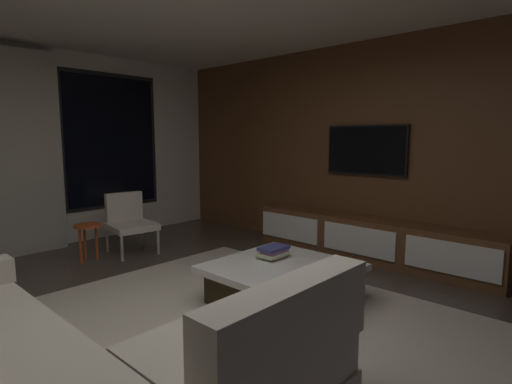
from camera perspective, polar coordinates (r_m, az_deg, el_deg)
The scene contains 11 objects.
floor at distance 3.15m, azimuth -8.61°, elevation -20.82°, with size 9.20×9.20×0.00m, color #473D33.
back_wall_with_window at distance 6.03m, azimuth -31.46°, elevation 5.07°, with size 6.60×0.30×2.70m.
media_wall at distance 5.24m, azimuth 18.30°, elevation 5.65°, with size 0.12×7.80×2.70m.
area_rug at distance 3.28m, azimuth -2.39°, elevation -19.35°, with size 3.20×3.80×0.01m, color beige.
sectional_couch at distance 2.47m, azimuth -26.42°, elevation -22.48°, with size 1.98×2.50×0.82m.
coffee_table at distance 3.75m, azimuth 3.71°, elevation -12.80°, with size 1.16×1.16×0.36m.
book_stack_on_coffee_table at distance 3.88m, azimuth 2.51°, elevation -8.50°, with size 0.30×0.21×0.11m.
accent_chair_near_window at distance 5.54m, azimuth -17.55°, elevation -3.77°, with size 0.61×0.63×0.78m.
side_stool at distance 5.31m, azimuth -22.78°, elevation -5.16°, with size 0.32×0.32×0.46m.
media_console at distance 5.16m, azimuth 15.91°, elevation -6.62°, with size 0.46×3.10×0.52m.
mounted_tv at distance 5.26m, azimuth 15.32°, elevation 5.77°, with size 0.05×1.07×0.62m.
Camera 1 is at (-1.71, -2.18, 1.49)m, focal length 28.20 mm.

